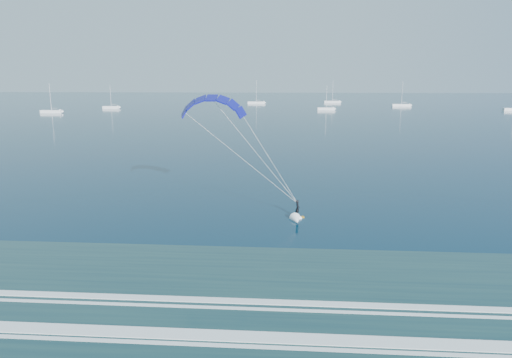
{
  "coord_description": "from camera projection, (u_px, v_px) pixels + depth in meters",
  "views": [
    {
      "loc": [
        6.59,
        -16.71,
        13.73
      ],
      "look_at": [
        3.67,
        23.88,
        4.76
      ],
      "focal_mm": 32.0,
      "sensor_mm": 36.0,
      "label": 1
    }
  ],
  "objects": [
    {
      "name": "kitesurfer_rig",
      "position": [
        254.0,
        150.0,
        43.36
      ],
      "size": [
        13.0,
        4.84,
        13.36
      ],
      "color": "#BB8316",
      "rests_on": "ground"
    },
    {
      "name": "sailboat_2",
      "position": [
        256.0,
        102.0,
        255.88
      ],
      "size": [
        9.61,
        2.4,
        12.84
      ],
      "color": "white",
      "rests_on": "ground"
    },
    {
      "name": "sailboat_1",
      "position": [
        111.0,
        107.0,
        213.14
      ],
      "size": [
        7.69,
        2.4,
        10.7
      ],
      "color": "white",
      "rests_on": "ground"
    },
    {
      "name": "sailboat_5",
      "position": [
        401.0,
        105.0,
        230.93
      ],
      "size": [
        9.34,
        2.4,
        12.67
      ],
      "color": "white",
      "rests_on": "ground"
    },
    {
      "name": "sailboat_0",
      "position": [
        52.0,
        111.0,
        186.06
      ],
      "size": [
        8.81,
        2.4,
        11.96
      ],
      "color": "white",
      "rests_on": "ground"
    },
    {
      "name": "sailboat_3",
      "position": [
        326.0,
        109.0,
        202.62
      ],
      "size": [
        7.66,
        2.4,
        10.78
      ],
      "color": "white",
      "rests_on": "ground"
    },
    {
      "name": "sailboat_4",
      "position": [
        332.0,
        102.0,
        264.24
      ],
      "size": [
        9.32,
        2.4,
        12.59
      ],
      "color": "white",
      "rests_on": "ground"
    }
  ]
}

